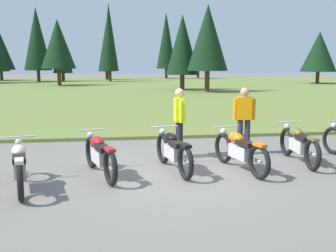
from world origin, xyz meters
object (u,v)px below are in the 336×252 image
(rider_with_back_turned, at_px, (244,117))
(motorcycle_orange, at_px, (240,150))
(motorcycle_cream, at_px, (20,166))
(motorcycle_red, at_px, (100,155))
(rider_in_hivis_vest, at_px, (179,119))
(motorcycle_olive, at_px, (299,144))
(motorcycle_black, at_px, (173,151))

(rider_with_back_turned, bearing_deg, motorcycle_orange, -111.27)
(motorcycle_cream, bearing_deg, motorcycle_red, 25.07)
(motorcycle_cream, distance_m, rider_in_hivis_vest, 3.87)
(motorcycle_red, bearing_deg, rider_with_back_turned, 22.84)
(motorcycle_red, height_order, motorcycle_olive, same)
(motorcycle_orange, distance_m, motorcycle_olive, 1.61)
(motorcycle_orange, bearing_deg, motorcycle_red, -179.25)
(motorcycle_black, distance_m, motorcycle_olive, 2.96)
(rider_in_hivis_vest, bearing_deg, motorcycle_black, -105.38)
(motorcycle_cream, xyz_separation_m, motorcycle_red, (1.41, 0.66, 0.00))
(motorcycle_red, distance_m, rider_in_hivis_vest, 2.36)
(motorcycle_red, xyz_separation_m, motorcycle_olive, (4.47, 0.49, 0.00))
(motorcycle_cream, relative_size, rider_in_hivis_vest, 1.24)
(motorcycle_cream, relative_size, rider_with_back_turned, 1.24)
(motorcycle_red, relative_size, motorcycle_black, 0.98)
(motorcycle_orange, bearing_deg, motorcycle_cream, -170.89)
(motorcycle_orange, bearing_deg, motorcycle_olive, 16.36)
(motorcycle_red, relative_size, motorcycle_orange, 0.99)
(motorcycle_red, xyz_separation_m, motorcycle_black, (1.52, 0.19, 0.00))
(motorcycle_olive, relative_size, rider_in_hivis_vest, 1.26)
(motorcycle_black, xyz_separation_m, motorcycle_orange, (1.41, -0.15, 0.00))
(motorcycle_red, xyz_separation_m, motorcycle_orange, (2.93, 0.04, 0.00))
(motorcycle_cream, relative_size, motorcycle_orange, 1.00)
(motorcycle_black, xyz_separation_m, motorcycle_olive, (2.95, 0.30, 0.00))
(motorcycle_black, bearing_deg, motorcycle_red, -172.94)
(motorcycle_red, bearing_deg, motorcycle_black, 7.06)
(rider_with_back_turned, xyz_separation_m, rider_in_hivis_vest, (-1.64, -0.10, 0.00))
(motorcycle_cream, bearing_deg, motorcycle_orange, 9.11)
(motorcycle_red, bearing_deg, motorcycle_cream, -154.93)
(motorcycle_cream, xyz_separation_m, motorcycle_olive, (5.88, 1.15, 0.00))
(motorcycle_cream, height_order, motorcycle_black, same)
(motorcycle_orange, distance_m, rider_with_back_turned, 1.62)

